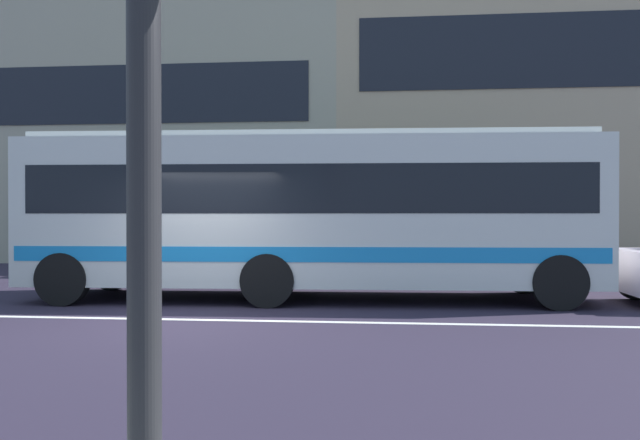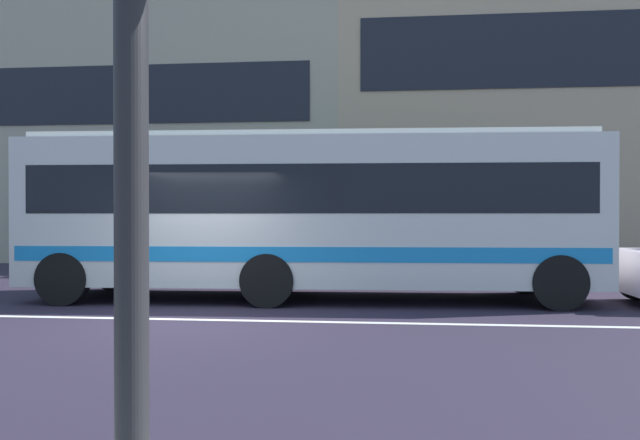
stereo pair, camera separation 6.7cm
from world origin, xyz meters
name	(u,v)px [view 2 (the right image)]	position (x,y,z in m)	size (l,w,h in m)	color
ground_plane	(184,320)	(0.00, 0.00, 0.00)	(160.00, 160.00, 0.00)	#292232
lane_centre_line	(184,319)	(0.00, 0.00, 0.00)	(60.00, 0.16, 0.01)	silver
hedge_row_far	(279,261)	(0.44, 6.68, 0.46)	(13.03, 1.10, 0.93)	#1D441E
apartment_block_left	(88,140)	(-9.82, 16.37, 5.05)	(23.11, 11.44, 10.10)	#A09980
apartment_block_right	(581,109)	(11.30, 16.37, 6.04)	(19.14, 11.44, 12.08)	tan
transit_bus	(310,209)	(1.75, 2.64, 1.82)	(11.27, 2.99, 3.31)	silver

